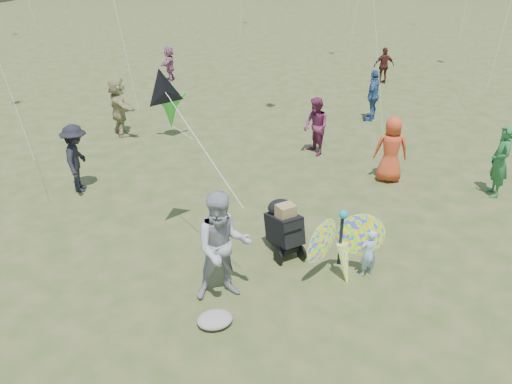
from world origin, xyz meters
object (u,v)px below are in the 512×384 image
at_px(crowd_a, 391,149).
at_px(crowd_c, 373,95).
at_px(adult_man, 223,247).
at_px(crowd_h, 384,66).
at_px(crowd_b, 77,158).
at_px(crowd_f, 500,161).
at_px(crowd_j, 169,64).
at_px(crowd_d, 119,106).
at_px(jogging_stroller, 284,224).
at_px(alien_kite, 170,108).
at_px(child_girl, 368,253).
at_px(butterfly_kite, 342,247).
at_px(crowd_e, 316,127).

relative_size(crowd_a, crowd_c, 0.98).
bearing_deg(adult_man, crowd_h, 55.42).
relative_size(crowd_a, crowd_b, 1.00).
bearing_deg(crowd_f, adult_man, -53.84).
distance_m(crowd_a, crowd_b, 7.83).
xyz_separation_m(crowd_b, crowd_j, (3.72, 10.32, -0.10)).
relative_size(crowd_d, crowd_f, 1.05).
bearing_deg(crowd_f, jogging_stroller, -60.01).
distance_m(crowd_c, crowd_j, 9.56).
bearing_deg(alien_kite, child_girl, -74.08).
distance_m(child_girl, adult_man, 2.74).
xyz_separation_m(adult_man, crowd_f, (7.24, 1.86, -0.11)).
xyz_separation_m(child_girl, crowd_f, (4.56, 2.05, 0.41)).
distance_m(crowd_h, butterfly_kite, 14.68).
bearing_deg(crowd_f, crowd_j, -134.50).
bearing_deg(adult_man, crowd_j, 90.22).
height_order(child_girl, crowd_b, crowd_b).
relative_size(crowd_d, butterfly_kite, 1.07).
relative_size(child_girl, crowd_d, 0.52).
bearing_deg(butterfly_kite, crowd_a, 49.06).
bearing_deg(jogging_stroller, alien_kite, 87.20).
bearing_deg(adult_man, crowd_f, 19.39).
relative_size(jogging_stroller, alien_kite, 0.63).
bearing_deg(child_girl, adult_man, -9.89).
bearing_deg(crowd_b, jogging_stroller, -126.09).
distance_m(crowd_b, jogging_stroller, 5.64).
xyz_separation_m(crowd_a, crowd_b, (-7.64, 1.73, -0.00)).
height_order(adult_man, butterfly_kite, adult_man).
bearing_deg(adult_man, crowd_d, 102.77).
bearing_deg(crowd_a, crowd_b, 12.20).
distance_m(crowd_f, jogging_stroller, 5.85).
xyz_separation_m(adult_man, crowd_d, (-1.22, 8.92, -0.07)).
height_order(crowd_f, butterfly_kite, crowd_f).
relative_size(crowd_j, butterfly_kite, 0.87).
xyz_separation_m(crowd_c, jogging_stroller, (-5.71, -6.85, -0.26)).
height_order(crowd_d, jogging_stroller, crowd_d).
xyz_separation_m(jogging_stroller, butterfly_kite, (0.71, -1.16, 0.07)).
bearing_deg(crowd_b, child_girl, -125.77).
bearing_deg(butterfly_kite, crowd_b, 131.37).
bearing_deg(adult_man, alien_kite, 92.92).
distance_m(crowd_e, alien_kite, 4.58).
height_order(child_girl, adult_man, adult_man).
bearing_deg(crowd_e, crowd_h, 131.20).
xyz_separation_m(adult_man, jogging_stroller, (1.46, 1.02, -0.39)).
height_order(crowd_a, butterfly_kite, crowd_a).
height_order(adult_man, crowd_f, adult_man).
relative_size(crowd_c, crowd_e, 1.05).
distance_m(crowd_c, crowd_h, 5.24).
bearing_deg(crowd_d, crowd_c, -111.01).
bearing_deg(crowd_a, crowd_e, -38.30).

